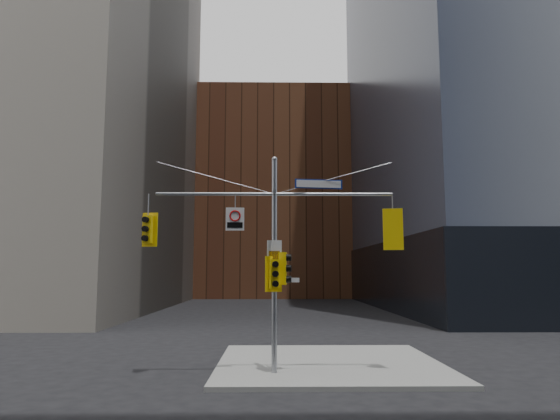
{
  "coord_description": "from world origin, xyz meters",
  "views": [
    {
      "loc": [
        -0.05,
        -14.66,
        3.4
      ],
      "look_at": [
        0.19,
        2.0,
        5.46
      ],
      "focal_mm": 32.0,
      "sensor_mm": 36.0,
      "label": 1
    }
  ],
  "objects_px": {
    "traffic_light_east_arm": "(393,230)",
    "regulatory_sign_arm": "(235,218)",
    "traffic_light_west_arm": "(148,229)",
    "traffic_light_pole_front": "(274,274)",
    "signal_assembly": "(274,241)",
    "traffic_light_pole_side": "(284,268)",
    "street_sign_blade": "(319,184)"
  },
  "relations": [
    {
      "from": "traffic_light_east_arm",
      "to": "regulatory_sign_arm",
      "type": "relative_size",
      "value": 1.79
    },
    {
      "from": "traffic_light_east_arm",
      "to": "street_sign_blade",
      "type": "xyz_separation_m",
      "value": [
        -2.49,
        0.0,
        1.55
      ]
    },
    {
      "from": "signal_assembly",
      "to": "traffic_light_east_arm",
      "type": "relative_size",
      "value": 5.77
    },
    {
      "from": "traffic_light_east_arm",
      "to": "regulatory_sign_arm",
      "type": "bearing_deg",
      "value": 14.34
    },
    {
      "from": "traffic_light_pole_side",
      "to": "signal_assembly",
      "type": "bearing_deg",
      "value": 97.96
    },
    {
      "from": "traffic_light_east_arm",
      "to": "street_sign_blade",
      "type": "height_order",
      "value": "street_sign_blade"
    },
    {
      "from": "signal_assembly",
      "to": "traffic_light_pole_side",
      "type": "distance_m",
      "value": 0.97
    },
    {
      "from": "traffic_light_east_arm",
      "to": "traffic_light_west_arm",
      "type": "bearing_deg",
      "value": 14.03
    },
    {
      "from": "traffic_light_west_arm",
      "to": "street_sign_blade",
      "type": "xyz_separation_m",
      "value": [
        5.74,
        -0.01,
        1.55
      ]
    },
    {
      "from": "traffic_light_pole_side",
      "to": "traffic_light_pole_front",
      "type": "height_order",
      "value": "traffic_light_pole_side"
    },
    {
      "from": "signal_assembly",
      "to": "street_sign_blade",
      "type": "xyz_separation_m",
      "value": [
        1.5,
        0.0,
        1.93
      ]
    },
    {
      "from": "signal_assembly",
      "to": "street_sign_blade",
      "type": "distance_m",
      "value": 2.45
    },
    {
      "from": "signal_assembly",
      "to": "traffic_light_east_arm",
      "type": "distance_m",
      "value": 4.01
    },
    {
      "from": "traffic_light_pole_front",
      "to": "street_sign_blade",
      "type": "relative_size",
      "value": 0.72
    },
    {
      "from": "traffic_light_west_arm",
      "to": "traffic_light_pole_side",
      "type": "relative_size",
      "value": 1.07
    },
    {
      "from": "signal_assembly",
      "to": "regulatory_sign_arm",
      "type": "relative_size",
      "value": 10.35
    },
    {
      "from": "traffic_light_pole_front",
      "to": "street_sign_blade",
      "type": "height_order",
      "value": "street_sign_blade"
    },
    {
      "from": "traffic_light_west_arm",
      "to": "traffic_light_east_arm",
      "type": "relative_size",
      "value": 0.83
    },
    {
      "from": "traffic_light_pole_side",
      "to": "regulatory_sign_arm",
      "type": "distance_m",
      "value": 2.35
    },
    {
      "from": "traffic_light_pole_front",
      "to": "regulatory_sign_arm",
      "type": "distance_m",
      "value": 2.29
    },
    {
      "from": "traffic_light_pole_side",
      "to": "traffic_light_pole_front",
      "type": "distance_m",
      "value": 0.46
    },
    {
      "from": "street_sign_blade",
      "to": "regulatory_sign_arm",
      "type": "distance_m",
      "value": 3.06
    },
    {
      "from": "traffic_light_east_arm",
      "to": "traffic_light_pole_front",
      "type": "xyz_separation_m",
      "value": [
        -3.99,
        -0.27,
        -1.48
      ]
    },
    {
      "from": "traffic_light_west_arm",
      "to": "traffic_light_pole_front",
      "type": "distance_m",
      "value": 4.49
    },
    {
      "from": "traffic_light_east_arm",
      "to": "regulatory_sign_arm",
      "type": "xyz_separation_m",
      "value": [
        -5.32,
        -0.02,
        0.37
      ]
    },
    {
      "from": "regulatory_sign_arm",
      "to": "traffic_light_east_arm",
      "type": "bearing_deg",
      "value": -3.66
    },
    {
      "from": "regulatory_sign_arm",
      "to": "traffic_light_pole_front",
      "type": "bearing_deg",
      "value": -14.47
    },
    {
      "from": "traffic_light_pole_side",
      "to": "traffic_light_pole_front",
      "type": "bearing_deg",
      "value": 137.29
    },
    {
      "from": "street_sign_blade",
      "to": "traffic_light_east_arm",
      "type": "bearing_deg",
      "value": -7.91
    },
    {
      "from": "signal_assembly",
      "to": "street_sign_blade",
      "type": "bearing_deg",
      "value": 0.11
    },
    {
      "from": "traffic_light_west_arm",
      "to": "street_sign_blade",
      "type": "distance_m",
      "value": 5.95
    },
    {
      "from": "signal_assembly",
      "to": "traffic_light_east_arm",
      "type": "bearing_deg",
      "value": 0.01
    }
  ]
}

